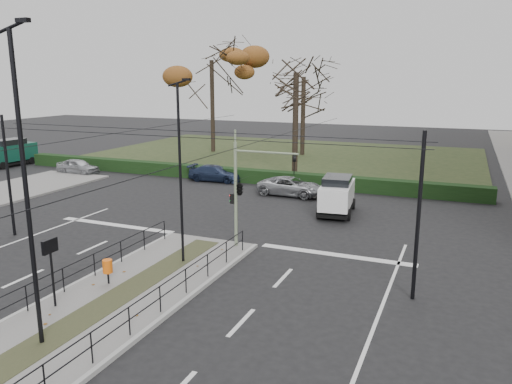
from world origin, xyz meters
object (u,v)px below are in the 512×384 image
traffic_light (241,187)px  rust_tree (212,60)px  white_van (337,194)px  streetlamp_median_near (27,190)px  info_panel (50,254)px  parked_car_first (78,166)px  bare_tree_center (304,83)px  litter_bin (108,267)px  parked_car_fourth (291,186)px  parked_car_third (215,173)px  green_van (10,152)px  bare_tree_near (296,80)px  streetlamp_median_far (181,172)px

traffic_light → rust_tree: rust_tree is taller
traffic_light → white_van: 8.39m
streetlamp_median_near → info_panel: bearing=126.1°
streetlamp_median_near → parked_car_first: (-18.27, 21.84, -4.08)m
traffic_light → bare_tree_center: bearing=102.1°
litter_bin → rust_tree: 36.44m
traffic_light → parked_car_fourth: 11.51m
traffic_light → parked_car_third: 16.02m
green_van → info_panel: bearing=-39.3°
rust_tree → traffic_light: bearing=-60.1°
traffic_light → rust_tree: 32.00m
parked_car_fourth → rust_tree: rust_tree is taller
traffic_light → bare_tree_near: bare_tree_near is taller
parked_car_fourth → white_van: (3.97, -3.38, 0.54)m
info_panel → traffic_light: bearing=67.9°
traffic_light → info_panel: traffic_light is taller
traffic_light → white_van: (2.53, 7.81, -1.77)m
info_panel → bare_tree_center: bearing=94.4°
parked_car_third → green_van: green_van is taller
parked_car_third → green_van: size_ratio=0.87×
streetlamp_median_far → parked_car_first: streetlamp_median_far is taller
white_van → traffic_light: bearing=-107.9°
traffic_light → info_panel: size_ratio=2.02×
parked_car_third → bare_tree_near: 9.37m
streetlamp_median_far → green_van: size_ratio=1.56×
white_van → green_van: (-30.93, 4.65, 0.10)m
info_panel → bare_tree_near: size_ratio=0.22×
litter_bin → bare_tree_center: size_ratio=0.09×
parked_car_third → rust_tree: 17.86m
litter_bin → streetlamp_median_far: bearing=65.7°
litter_bin → parked_car_first: (-17.24, 17.59, -0.18)m
traffic_light → green_van: 31.06m
streetlamp_median_near → white_van: 18.77m
rust_tree → info_panel: bearing=-70.7°
parked_car_third → parked_car_fourth: bearing=-111.4°
parked_car_first → parked_car_fourth: (18.65, -0.55, -0.01)m
info_panel → rust_tree: bearing=109.3°
streetlamp_median_near → parked_car_fourth: streetlamp_median_near is taller
litter_bin → parked_car_first: 24.63m
white_van → info_panel: bearing=-110.1°
litter_bin → streetlamp_median_far: size_ratio=0.12×
info_panel → parked_car_fourth: bearing=84.5°
parked_car_fourth → white_van: white_van is taller
info_panel → bare_tree_near: bearing=89.6°
streetlamp_median_near → white_van: (4.35, 17.91, -3.56)m
info_panel → white_van: bearing=69.9°
info_panel → bare_tree_center: 37.18m
streetlamp_median_far → green_van: 31.07m
parked_car_third → bare_tree_near: (5.18, 3.60, 6.93)m
litter_bin → info_panel: 2.57m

